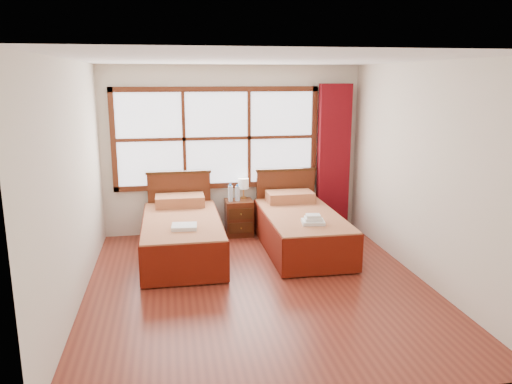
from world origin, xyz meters
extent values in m
plane|color=maroon|center=(0.00, 0.00, 0.00)|extent=(4.50, 4.50, 0.00)
plane|color=white|center=(0.00, 0.00, 2.60)|extent=(4.50, 4.50, 0.00)
plane|color=silver|center=(0.00, 2.25, 1.30)|extent=(4.00, 0.00, 4.00)
plane|color=silver|center=(-2.00, 0.00, 1.30)|extent=(0.00, 4.50, 4.50)
plane|color=silver|center=(2.00, 0.00, 1.30)|extent=(0.00, 4.50, 4.50)
cube|color=white|center=(-0.25, 2.22, 1.50)|extent=(3.00, 0.02, 1.40)
cube|color=#522311|center=(-0.25, 2.20, 0.76)|extent=(3.16, 0.06, 0.08)
cube|color=#522311|center=(-0.25, 2.20, 2.24)|extent=(3.16, 0.06, 0.08)
cube|color=#522311|center=(-1.79, 2.20, 1.50)|extent=(0.08, 0.06, 1.56)
cube|color=#522311|center=(1.29, 2.20, 1.50)|extent=(0.08, 0.06, 1.56)
cube|color=#522311|center=(-0.75, 2.20, 1.50)|extent=(0.05, 0.05, 1.40)
cube|color=#522311|center=(0.25, 2.20, 1.50)|extent=(0.05, 0.05, 1.40)
cube|color=#522311|center=(-0.25, 2.20, 1.50)|extent=(3.00, 0.05, 0.05)
cube|color=maroon|center=(1.60, 2.11, 1.17)|extent=(0.50, 0.16, 2.30)
cube|color=#3A1F0C|center=(-0.85, 1.13, 0.15)|extent=(0.91, 1.82, 0.30)
cube|color=maroon|center=(-0.85, 1.13, 0.42)|extent=(1.02, 2.02, 0.25)
cube|color=maroon|center=(-1.36, 1.13, 0.27)|extent=(0.03, 2.02, 0.51)
cube|color=maroon|center=(-0.34, 1.13, 0.27)|extent=(0.03, 2.02, 0.51)
cube|color=maroon|center=(-0.85, 0.12, 0.27)|extent=(1.02, 0.03, 0.51)
cube|color=maroon|center=(-0.85, 1.86, 0.62)|extent=(0.71, 0.42, 0.16)
cube|color=#522311|center=(-0.85, 2.14, 0.50)|extent=(0.95, 0.06, 0.99)
cube|color=#3A1F0C|center=(-0.85, 2.14, 1.00)|extent=(0.99, 0.08, 0.04)
cube|color=#3A1F0C|center=(0.83, 1.13, 0.15)|extent=(0.90, 1.80, 0.29)
cube|color=maroon|center=(0.83, 1.13, 0.42)|extent=(1.01, 2.00, 0.24)
cube|color=maroon|center=(0.32, 1.13, 0.27)|extent=(0.03, 2.00, 0.50)
cube|color=maroon|center=(1.33, 1.13, 0.27)|extent=(0.03, 2.00, 0.50)
cube|color=maroon|center=(0.83, 0.14, 0.27)|extent=(1.01, 0.03, 0.50)
cube|color=maroon|center=(0.83, 1.85, 0.62)|extent=(0.70, 0.41, 0.16)
cube|color=#522311|center=(0.83, 2.14, 0.49)|extent=(0.94, 0.06, 0.98)
cube|color=#3A1F0C|center=(0.83, 2.14, 0.99)|extent=(0.98, 0.08, 0.04)
cube|color=#522311|center=(0.06, 2.00, 0.28)|extent=(0.42, 0.37, 0.56)
cube|color=#3A1F0C|center=(0.06, 1.80, 0.17)|extent=(0.37, 0.02, 0.17)
cube|color=#3A1F0C|center=(0.06, 1.80, 0.39)|extent=(0.37, 0.02, 0.17)
sphere|color=#A28737|center=(0.06, 1.78, 0.17)|extent=(0.03, 0.03, 0.03)
sphere|color=#A28737|center=(0.06, 1.78, 0.39)|extent=(0.03, 0.03, 0.03)
cube|color=white|center=(-0.83, 0.69, 0.57)|extent=(0.33, 0.30, 0.05)
cube|color=white|center=(0.84, 0.64, 0.56)|extent=(0.32, 0.29, 0.05)
cube|color=white|center=(0.84, 0.64, 0.60)|extent=(0.24, 0.22, 0.04)
cube|color=white|center=(0.84, 0.64, 0.64)|extent=(0.20, 0.18, 0.04)
cylinder|color=gold|center=(0.14, 2.13, 0.57)|extent=(0.10, 0.10, 0.02)
cylinder|color=gold|center=(0.14, 2.13, 0.64)|extent=(0.02, 0.02, 0.14)
cylinder|color=white|center=(0.14, 2.13, 0.79)|extent=(0.16, 0.16, 0.16)
cylinder|color=#C3DEFA|center=(-0.08, 1.96, 0.68)|extent=(0.07, 0.07, 0.24)
cylinder|color=blue|center=(-0.08, 1.96, 0.81)|extent=(0.03, 0.03, 0.03)
cylinder|color=#C3DEFA|center=(0.03, 1.97, 0.67)|extent=(0.07, 0.07, 0.23)
cylinder|color=blue|center=(0.03, 1.97, 0.80)|extent=(0.03, 0.03, 0.03)
camera|label=1|loc=(-0.99, -5.42, 2.41)|focal=35.00mm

